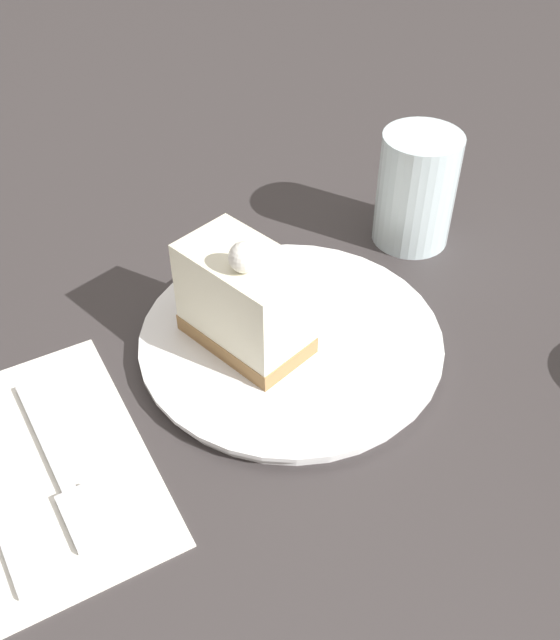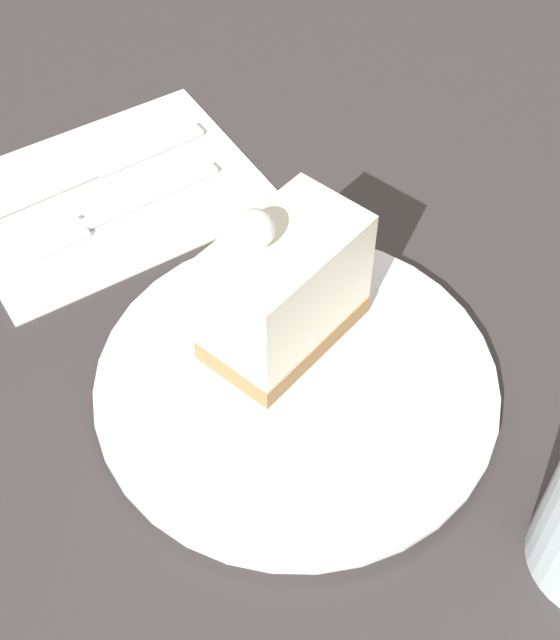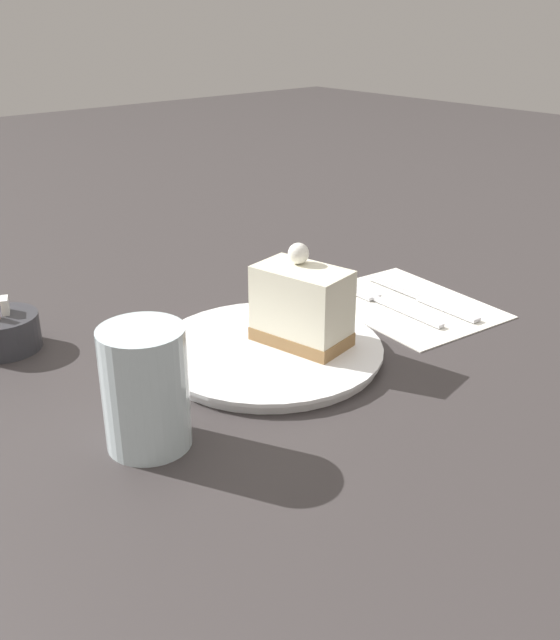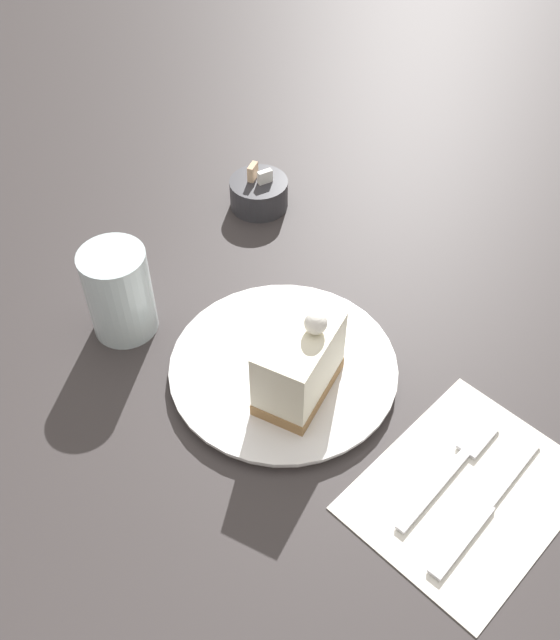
{
  "view_description": "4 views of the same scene",
  "coord_description": "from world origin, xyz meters",
  "px_view_note": "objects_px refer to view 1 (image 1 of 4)",
  "views": [
    {
      "loc": [
        0.26,
        0.33,
        0.42
      ],
      "look_at": [
        0.03,
        0.0,
        0.05
      ],
      "focal_mm": 40.0,
      "sensor_mm": 36.0,
      "label": 1
    },
    {
      "loc": [
        -0.24,
        0.2,
        0.47
      ],
      "look_at": [
        0.03,
        -0.01,
        0.05
      ],
      "focal_mm": 50.0,
      "sensor_mm": 36.0,
      "label": 2
    },
    {
      "loc": [
        -0.44,
        -0.55,
        0.36
      ],
      "look_at": [
        0.01,
        -0.02,
        0.05
      ],
      "focal_mm": 40.0,
      "sensor_mm": 36.0,
      "label": 3
    },
    {
      "loc": [
        0.31,
        -0.4,
        0.62
      ],
      "look_at": [
        -0.01,
        0.01,
        0.06
      ],
      "focal_mm": 40.0,
      "sensor_mm": 36.0,
      "label": 4
    }
  ],
  "objects_px": {
    "plate": "(291,340)",
    "fork": "(62,473)",
    "cake_slice": "(245,299)",
    "drinking_glass": "(416,189)"
  },
  "relations": [
    {
      "from": "plate",
      "to": "fork",
      "type": "relative_size",
      "value": 1.55
    },
    {
      "from": "plate",
      "to": "fork",
      "type": "height_order",
      "value": "plate"
    },
    {
      "from": "cake_slice",
      "to": "fork",
      "type": "xyz_separation_m",
      "value": [
        0.17,
        0.03,
        -0.05
      ]
    },
    {
      "from": "plate",
      "to": "cake_slice",
      "type": "bearing_deg",
      "value": -25.91
    },
    {
      "from": "cake_slice",
      "to": "drinking_glass",
      "type": "distance_m",
      "value": 0.23
    },
    {
      "from": "plate",
      "to": "fork",
      "type": "bearing_deg",
      "value": 3.8
    },
    {
      "from": "fork",
      "to": "drinking_glass",
      "type": "relative_size",
      "value": 1.45
    },
    {
      "from": "cake_slice",
      "to": "drinking_glass",
      "type": "xyz_separation_m",
      "value": [
        -0.22,
        -0.04,
        -0.0
      ]
    },
    {
      "from": "plate",
      "to": "fork",
      "type": "xyz_separation_m",
      "value": [
        0.21,
        0.01,
        -0.0
      ]
    },
    {
      "from": "plate",
      "to": "drinking_glass",
      "type": "height_order",
      "value": "drinking_glass"
    }
  ]
}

